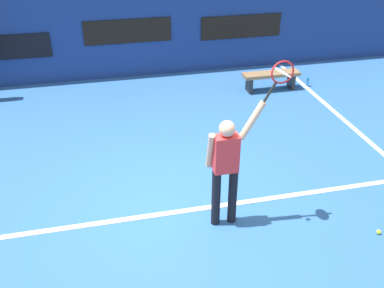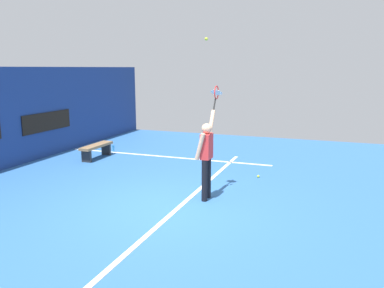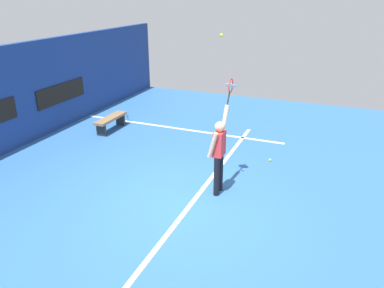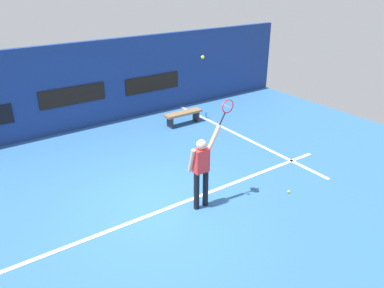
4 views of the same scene
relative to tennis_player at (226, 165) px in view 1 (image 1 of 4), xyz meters
name	(u,v)px [view 1 (image 1 of 4)]	position (x,y,z in m)	size (l,w,h in m)	color
ground_plane	(169,205)	(-0.73, 0.57, -1.01)	(18.00, 18.00, 0.00)	#2D609E
back_wall	(127,21)	(-0.73, 6.29, 0.43)	(18.00, 0.20, 2.89)	navy
sponsor_banner_center	(128,31)	(-0.73, 6.17, 0.20)	(2.20, 0.03, 0.60)	black
sponsor_banner_portside	(4,48)	(-3.73, 6.17, -0.01)	(2.20, 0.03, 0.60)	black
sponsor_banner_starboard	(241,27)	(2.27, 6.17, 0.14)	(2.20, 0.03, 0.60)	black
court_baseline	(171,213)	(-0.73, 0.36, -1.00)	(10.00, 0.10, 0.01)	white
court_sideline	(345,121)	(3.47, 2.57, -1.00)	(0.10, 7.00, 0.01)	white
tennis_player	(226,165)	(0.00, 0.00, 0.00)	(0.77, 0.31, 1.94)	black
tennis_racket	(281,75)	(0.67, 0.00, 1.27)	(0.45, 0.27, 0.61)	black
court_bench	(271,77)	(2.53, 4.52, -0.67)	(1.40, 0.36, 0.45)	olive
water_bottle	(307,82)	(3.53, 4.52, -0.89)	(0.07, 0.07, 0.24)	#338CD8
spare_ball	(379,232)	(2.11, -0.76, -0.98)	(0.07, 0.07, 0.07)	#CCE033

